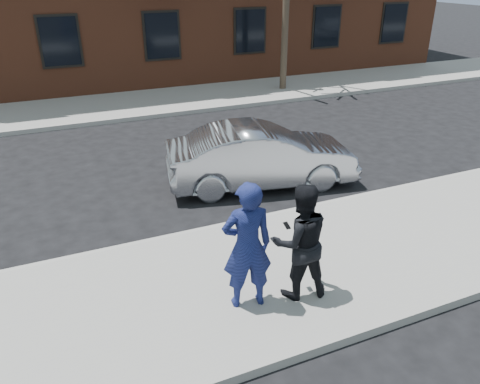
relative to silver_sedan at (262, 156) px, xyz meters
name	(u,v)px	position (x,y,z in m)	size (l,w,h in m)	color
ground	(349,249)	(0.25, -3.20, -0.72)	(100.00, 100.00, 0.00)	black
near_sidewalk	(358,253)	(0.25, -3.45, -0.64)	(50.00, 3.50, 0.15)	gray
near_curb	(306,209)	(0.25, -1.65, -0.64)	(50.00, 0.10, 0.15)	#999691
far_sidewalk	(175,100)	(0.25, 8.05, -0.64)	(50.00, 3.50, 0.15)	gray
far_curb	(190,112)	(0.25, 6.25, -0.64)	(50.00, 0.10, 0.15)	#999691
silver_sedan	(262,156)	(0.00, 0.00, 0.00)	(1.52, 4.36, 1.44)	#999BA3
man_hoodie	(247,246)	(-2.16, -3.98, 0.42)	(0.79, 0.59, 1.98)	navy
man_peacoat	(300,242)	(-1.36, -4.07, 0.35)	(1.00, 0.84, 1.83)	black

